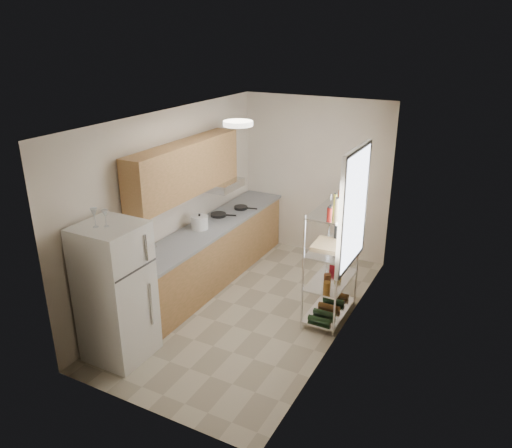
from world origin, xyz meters
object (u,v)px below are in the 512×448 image
(refrigerator, at_px, (116,292))
(frying_pan_large, at_px, (218,215))
(espresso_machine, at_px, (341,229))
(rice_cooker, at_px, (200,222))
(cutting_board, at_px, (327,244))

(refrigerator, bearing_deg, frying_pan_large, 93.38)
(refrigerator, bearing_deg, espresso_machine, 49.82)
(rice_cooker, bearing_deg, refrigerator, -86.75)
(cutting_board, xyz_separation_m, espresso_machine, (0.07, 0.30, 0.11))
(refrigerator, height_order, espresso_machine, refrigerator)
(rice_cooker, relative_size, cutting_board, 0.56)
(rice_cooker, distance_m, espresso_machine, 2.01)
(refrigerator, distance_m, espresso_machine, 2.91)
(refrigerator, xyz_separation_m, espresso_machine, (1.87, 2.21, 0.32))
(refrigerator, relative_size, rice_cooker, 6.75)
(frying_pan_large, relative_size, cutting_board, 0.56)
(frying_pan_large, bearing_deg, cutting_board, -33.81)
(rice_cooker, xyz_separation_m, espresso_machine, (1.97, 0.35, 0.14))
(refrigerator, relative_size, cutting_board, 3.79)
(frying_pan_large, height_order, espresso_machine, espresso_machine)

